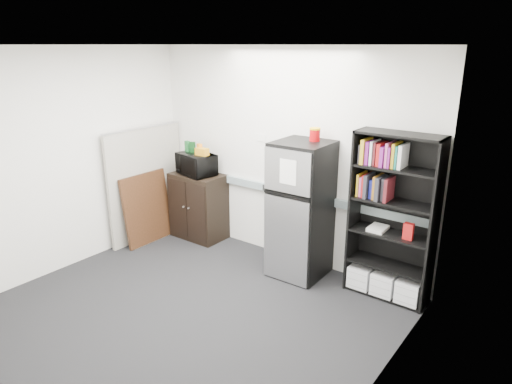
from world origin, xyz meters
TOP-DOWN VIEW (x-y plane):
  - floor at (0.00, 0.00)m, footprint 4.00×4.00m
  - wall_back at (0.00, 1.75)m, footprint 4.00×0.02m
  - wall_right at (2.00, 0.00)m, footprint 0.02×3.50m
  - wall_left at (-2.00, 0.00)m, footprint 0.02×3.50m
  - ceiling at (0.00, 0.00)m, footprint 4.00×3.50m
  - electrical_raceway at (0.00, 1.72)m, footprint 3.92×0.05m
  - wall_note at (-0.35, 1.74)m, footprint 0.14×0.00m
  - bookshelf at (1.53, 1.57)m, footprint 0.90×0.34m
  - cubicle_partition at (-1.90, 1.08)m, footprint 0.06×1.30m
  - cabinet at (-1.30, 1.50)m, footprint 0.76×0.51m
  - microwave at (-1.30, 1.48)m, footprint 0.60×0.46m
  - snack_box_a at (-1.49, 1.52)m, footprint 0.08×0.06m
  - snack_box_b at (-1.39, 1.52)m, footprint 0.08×0.07m
  - snack_box_c at (-1.25, 1.52)m, footprint 0.08×0.06m
  - snack_bag at (-1.16, 1.47)m, footprint 0.18×0.11m
  - refrigerator at (0.47, 1.42)m, footprint 0.63×0.66m
  - coffee_can at (0.55, 1.55)m, footprint 0.12×0.12m
  - framed_poster at (-1.77, 0.95)m, footprint 0.17×0.77m

SIDE VIEW (x-z plane):
  - floor at x=0.00m, z-range 0.00..0.00m
  - cabinet at x=-1.30m, z-range 0.00..0.95m
  - framed_poster at x=-1.77m, z-range 0.00..0.99m
  - cubicle_partition at x=-1.90m, z-range 0.00..1.62m
  - refrigerator at x=0.47m, z-range 0.00..1.65m
  - electrical_raceway at x=0.00m, z-range 0.85..0.95m
  - bookshelf at x=1.53m, z-range -0.01..1.84m
  - microwave at x=-1.30m, z-range 0.95..1.25m
  - snack_bag at x=-1.16m, z-range 1.25..1.35m
  - snack_box_c at x=-1.25m, z-range 1.25..1.39m
  - snack_box_a at x=-1.49m, z-range 1.25..1.40m
  - snack_box_b at x=-1.39m, z-range 1.25..1.40m
  - wall_back at x=0.00m, z-range 0.00..2.70m
  - wall_right at x=2.00m, z-range 0.00..2.70m
  - wall_left at x=-2.00m, z-range 0.00..2.70m
  - wall_note at x=-0.35m, z-range 1.50..1.60m
  - coffee_can at x=0.55m, z-range 1.65..1.82m
  - ceiling at x=0.00m, z-range 2.69..2.71m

